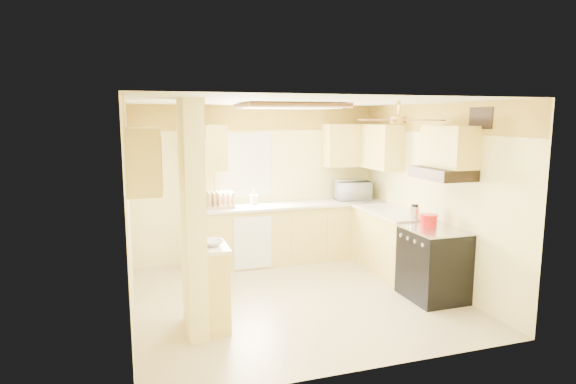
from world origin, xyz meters
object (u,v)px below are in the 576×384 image
object	(u,v)px
kettle	(415,212)
microwave	(353,190)
stove	(433,264)
dutch_oven	(429,220)
bowl	(212,243)

from	to	relation	value
kettle	microwave	bearing A→B (deg)	94.33
microwave	kettle	distance (m)	1.68
stove	microwave	bearing A→B (deg)	92.80
stove	microwave	world-z (taller)	microwave
microwave	kettle	xyz separation A→B (m)	(0.13, -1.68, -0.06)
microwave	dutch_oven	size ratio (longest dim) A/B	2.46
microwave	dutch_oven	distance (m)	2.02
stove	bowl	distance (m)	2.87
bowl	dutch_oven	bearing A→B (deg)	3.58
stove	kettle	bearing A→B (deg)	87.68
microwave	bowl	xyz separation A→B (m)	(-2.72, -2.19, -0.13)
microwave	bowl	distance (m)	3.49
stove	kettle	distance (m)	0.76
stove	bowl	xyz separation A→B (m)	(-2.82, -0.01, 0.51)
microwave	kettle	size ratio (longest dim) A/B	2.81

